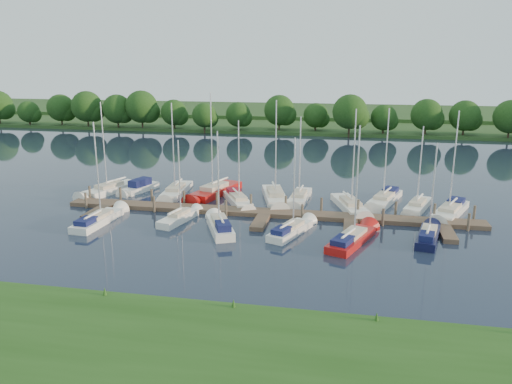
% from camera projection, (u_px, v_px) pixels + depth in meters
% --- Properties ---
extents(ground, '(260.00, 260.00, 0.00)m').
position_uv_depth(ground, '(249.00, 244.00, 40.18)').
color(ground, '#182231').
rests_on(ground, ground).
extents(near_bank, '(90.00, 10.00, 0.50)m').
position_uv_depth(near_bank, '(184.00, 351.00, 24.93)').
color(near_bank, '#214914').
rests_on(near_bank, ground).
extents(dock, '(40.00, 6.00, 0.40)m').
position_uv_depth(dock, '(265.00, 215.00, 47.06)').
color(dock, brown).
rests_on(dock, ground).
extents(mooring_pilings, '(38.24, 2.84, 2.00)m').
position_uv_depth(mooring_pilings, '(267.00, 207.00, 48.03)').
color(mooring_pilings, '#473D33').
rests_on(mooring_pilings, ground).
extents(far_shore, '(180.00, 30.00, 0.60)m').
position_uv_depth(far_shore, '(317.00, 125.00, 111.27)').
color(far_shore, '#24451A').
rests_on(far_shore, ground).
extents(distant_hill, '(220.00, 40.00, 1.40)m').
position_uv_depth(distant_hill, '(324.00, 112.00, 134.89)').
color(distant_hill, '#335324').
rests_on(distant_hill, ground).
extents(treeline, '(146.30, 10.12, 8.12)m').
position_uv_depth(treeline, '(307.00, 114.00, 98.28)').
color(treeline, '#38281C').
rests_on(treeline, ground).
extents(sailboat_n_0, '(4.11, 8.15, 10.46)m').
position_uv_depth(sailboat_n_0, '(109.00, 191.00, 55.49)').
color(sailboat_n_0, white).
rests_on(sailboat_n_0, ground).
extents(motorboat, '(2.91, 5.58, 1.78)m').
position_uv_depth(motorboat, '(139.00, 188.00, 56.07)').
color(motorboat, white).
rests_on(motorboat, ground).
extents(sailboat_n_2, '(2.43, 8.23, 10.37)m').
position_uv_depth(sailboat_n_2, '(176.00, 192.00, 54.80)').
color(sailboat_n_2, white).
rests_on(sailboat_n_2, ground).
extents(sailboat_n_3, '(4.28, 9.04, 11.58)m').
position_uv_depth(sailboat_n_3, '(214.00, 193.00, 54.52)').
color(sailboat_n_3, '#B01310').
rests_on(sailboat_n_3, ground).
extents(sailboat_n_4, '(4.39, 6.71, 8.97)m').
position_uv_depth(sailboat_n_4, '(238.00, 201.00, 51.31)').
color(sailboat_n_4, white).
rests_on(sailboat_n_4, ground).
extents(sailboat_n_5, '(3.86, 8.55, 10.99)m').
position_uv_depth(sailboat_n_5, '(275.00, 198.00, 52.34)').
color(sailboat_n_5, white).
rests_on(sailboat_n_5, ground).
extents(sailboat_n_6, '(2.02, 7.20, 9.20)m').
position_uv_depth(sailboat_n_6, '(299.00, 199.00, 52.33)').
color(sailboat_n_6, white).
rests_on(sailboat_n_6, ground).
extents(sailboat_n_7, '(3.98, 8.12, 10.27)m').
position_uv_depth(sailboat_n_7, '(351.00, 207.00, 49.37)').
color(sailboat_n_7, white).
rests_on(sailboat_n_7, ground).
extents(sailboat_n_8, '(4.01, 7.99, 10.11)m').
position_uv_depth(sailboat_n_8, '(384.00, 200.00, 51.71)').
color(sailboat_n_8, white).
rests_on(sailboat_n_8, ground).
extents(sailboat_n_9, '(3.38, 6.70, 8.64)m').
position_uv_depth(sailboat_n_9, '(417.00, 207.00, 49.28)').
color(sailboat_n_9, white).
rests_on(sailboat_n_9, ground).
extents(sailboat_n_10, '(4.56, 8.02, 10.26)m').
position_uv_depth(sailboat_n_10, '(450.00, 212.00, 47.65)').
color(sailboat_n_10, white).
rests_on(sailboat_n_10, ground).
extents(sailboat_s_0, '(2.15, 7.50, 9.47)m').
position_uv_depth(sailboat_s_0, '(99.00, 220.00, 45.23)').
color(sailboat_s_0, white).
rests_on(sailboat_s_0, ground).
extents(sailboat_s_1, '(2.52, 6.05, 7.84)m').
position_uv_depth(sailboat_s_1, '(180.00, 218.00, 45.80)').
color(sailboat_s_1, white).
rests_on(sailboat_s_1, ground).
extents(sailboat_s_2, '(3.89, 6.75, 9.08)m').
position_uv_depth(sailboat_s_2, '(220.00, 227.00, 43.15)').
color(sailboat_s_2, white).
rests_on(sailboat_s_2, ground).
extents(sailboat_s_3, '(3.44, 6.61, 8.51)m').
position_uv_depth(sailboat_s_3, '(291.00, 230.00, 42.46)').
color(sailboat_s_3, white).
rests_on(sailboat_s_3, ground).
extents(sailboat_s_4, '(4.06, 7.70, 9.79)m').
position_uv_depth(sailboat_s_4, '(352.00, 239.00, 40.41)').
color(sailboat_s_4, '#B01310').
rests_on(sailboat_s_4, ground).
extents(sailboat_s_5, '(2.71, 6.50, 8.39)m').
position_uv_depth(sailboat_s_5, '(428.00, 237.00, 40.91)').
color(sailboat_s_5, black).
rests_on(sailboat_s_5, ground).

